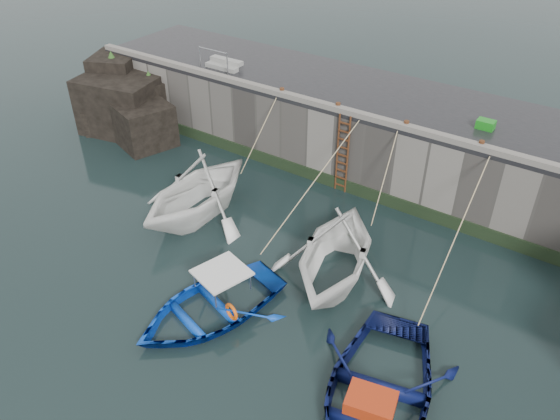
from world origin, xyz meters
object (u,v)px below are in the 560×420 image
Objects in this scene: boat_near_navy at (375,401)px; bollard_c at (406,125)px; boat_near_blue at (210,312)px; boat_near_blacktrim at (334,277)px; bollard_b at (338,106)px; fish_crate at (486,124)px; bollard_a at (282,91)px; bollard_d at (481,145)px; ladder at (342,155)px; boat_near_white at (199,214)px.

bollard_c reaches higher than boat_near_navy.
boat_near_blue is 0.94× the size of boat_near_blacktrim.
bollard_b is (-6.02, 8.34, 3.30)m from boat_near_navy.
fish_crate reaches higher than bollard_a.
bollard_d is at bearing -77.72° from fish_crate.
ladder is 5.80m from boat_near_white.
boat_near_navy is 19.12× the size of bollard_d.
bollard_d is (2.43, 4.91, 3.30)m from boat_near_blacktrim.
ladder is 9.85m from boat_near_navy.
ladder is 8.14m from boat_near_blue.
bollard_c is at bearing 99.04° from boat_near_navy.
boat_near_white is 1.04× the size of boat_near_blacktrim.
boat_near_blue is 0.88× the size of boat_near_navy.
bollard_a reaches higher than boat_near_white.
bollard_b and bollard_d have the same top height.
bollard_d is (4.63, 8.32, 3.30)m from boat_near_blue.
bollard_c is at bearing 180.00° from bollard_d.
ladder is 0.60× the size of boat_near_navy.
bollard_b is (2.50, 0.00, 0.00)m from bollard_a.
fish_crate is 5.19m from bollard_b.
ladder reaches higher than boat_near_navy.
bollard_d is at bearing 48.80° from boat_near_blacktrim.
boat_near_white is at bearing -141.89° from fish_crate.
bollard_d is (8.26, 4.71, 3.30)m from boat_near_white.
boat_near_blue is 16.84× the size of bollard_b.
bollard_b is (-0.67, 8.32, 3.30)m from boat_near_blue.
bollard_c is (2.03, 8.32, 3.30)m from boat_near_blue.
bollard_a reaches higher than boat_near_navy.
ladder is 11.43× the size of bollard_d.
boat_near_navy is (8.98, -3.62, 0.00)m from boat_near_white.
ladder is at bearing 111.92° from boat_near_navy.
boat_near_white is (-3.46, -4.38, -1.59)m from ladder.
bollard_c is (-3.32, 8.34, 3.30)m from boat_near_navy.
ladder reaches higher than boat_near_white.
bollard_c is at bearing 77.12° from boat_near_blacktrim.
ladder is at bearing -33.86° from bollard_b.
boat_near_white is at bearing -150.29° from bollard_d.
bollard_c is at bearing 8.67° from ladder.
fish_crate is at bearing 11.70° from bollard_a.
bollard_c is at bearing 39.69° from boat_near_white.
boat_near_navy is (3.16, -3.43, 0.00)m from boat_near_blacktrim.
bollard_b reaches higher than ladder.
ladder is 5.31× the size of fish_crate.
boat_near_navy is 10.80m from bollard_b.
fish_crate is (2.09, 6.45, 3.31)m from boat_near_blacktrim.
boat_near_blue is 4.06m from boat_near_blacktrim.
bollard_d is at bearing 0.00° from bollard_c.
bollard_c is (5.20, 0.00, 0.00)m from bollard_a.
boat_near_blue is at bearing -88.79° from ladder.
bollard_a is at bearing 122.73° from boat_near_blacktrim.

